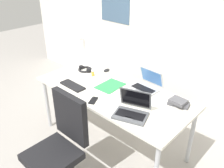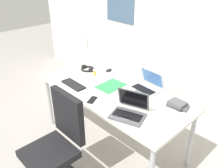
{
  "view_description": "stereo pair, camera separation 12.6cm",
  "coord_description": "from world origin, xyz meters",
  "px_view_note": "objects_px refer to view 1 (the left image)",
  "views": [
    {
      "loc": [
        1.55,
        -1.67,
        2.03
      ],
      "look_at": [
        0.0,
        0.0,
        0.82
      ],
      "focal_mm": 37.86,
      "sensor_mm": 36.0,
      "label": 1
    },
    {
      "loc": [
        1.64,
        -1.58,
        2.03
      ],
      "look_at": [
        0.0,
        0.0,
        0.82
      ],
      "focal_mm": 37.86,
      "sensor_mm": 36.0,
      "label": 2
    }
  ],
  "objects_px": {
    "headphones": "(85,69)",
    "desk_lamp": "(83,50)",
    "laptop_center": "(132,110)",
    "laptop_back_left": "(146,85)",
    "book_stack": "(178,102)",
    "computer_mouse": "(107,70)",
    "office_chair": "(59,153)",
    "pill_bottle": "(93,73)",
    "external_keyboard": "(73,86)",
    "cell_phone": "(93,100)",
    "paper_folder_mid_desk": "(110,86)"
  },
  "relations": [
    {
      "from": "book_stack",
      "to": "cell_phone",
      "type": "bearing_deg",
      "value": -142.69
    },
    {
      "from": "laptop_back_left",
      "to": "book_stack",
      "type": "bearing_deg",
      "value": -6.97
    },
    {
      "from": "office_chair",
      "to": "computer_mouse",
      "type": "bearing_deg",
      "value": 111.61
    },
    {
      "from": "computer_mouse",
      "to": "pill_bottle",
      "type": "relative_size",
      "value": 1.22
    },
    {
      "from": "cell_phone",
      "to": "office_chair",
      "type": "distance_m",
      "value": 0.61
    },
    {
      "from": "desk_lamp",
      "to": "laptop_center",
      "type": "relative_size",
      "value": 1.06
    },
    {
      "from": "headphones",
      "to": "pill_bottle",
      "type": "relative_size",
      "value": 2.71
    },
    {
      "from": "external_keyboard",
      "to": "pill_bottle",
      "type": "relative_size",
      "value": 4.18
    },
    {
      "from": "book_stack",
      "to": "office_chair",
      "type": "height_order",
      "value": "office_chair"
    },
    {
      "from": "headphones",
      "to": "office_chair",
      "type": "distance_m",
      "value": 1.2
    },
    {
      "from": "computer_mouse",
      "to": "headphones",
      "type": "bearing_deg",
      "value": -141.38
    },
    {
      "from": "cell_phone",
      "to": "book_stack",
      "type": "height_order",
      "value": "book_stack"
    },
    {
      "from": "cell_phone",
      "to": "pill_bottle",
      "type": "bearing_deg",
      "value": 111.24
    },
    {
      "from": "desk_lamp",
      "to": "laptop_back_left",
      "type": "relative_size",
      "value": 1.25
    },
    {
      "from": "cell_phone",
      "to": "pill_bottle",
      "type": "height_order",
      "value": "pill_bottle"
    },
    {
      "from": "cell_phone",
      "to": "headphones",
      "type": "xyz_separation_m",
      "value": [
        -0.63,
        0.44,
        0.01
      ]
    },
    {
      "from": "external_keyboard",
      "to": "cell_phone",
      "type": "bearing_deg",
      "value": -6.69
    },
    {
      "from": "laptop_back_left",
      "to": "cell_phone",
      "type": "bearing_deg",
      "value": -113.17
    },
    {
      "from": "laptop_center",
      "to": "computer_mouse",
      "type": "relative_size",
      "value": 3.95
    },
    {
      "from": "computer_mouse",
      "to": "office_chair",
      "type": "xyz_separation_m",
      "value": [
        0.44,
        -1.11,
        -0.36
      ]
    },
    {
      "from": "headphones",
      "to": "desk_lamp",
      "type": "bearing_deg",
      "value": 144.72
    },
    {
      "from": "book_stack",
      "to": "pill_bottle",
      "type": "bearing_deg",
      "value": -173.98
    },
    {
      "from": "desk_lamp",
      "to": "paper_folder_mid_desk",
      "type": "bearing_deg",
      "value": -16.76
    },
    {
      "from": "laptop_center",
      "to": "pill_bottle",
      "type": "distance_m",
      "value": 0.93
    },
    {
      "from": "desk_lamp",
      "to": "headphones",
      "type": "distance_m",
      "value": 0.28
    },
    {
      "from": "headphones",
      "to": "paper_folder_mid_desk",
      "type": "distance_m",
      "value": 0.55
    },
    {
      "from": "cell_phone",
      "to": "paper_folder_mid_desk",
      "type": "relative_size",
      "value": 0.44
    },
    {
      "from": "laptop_center",
      "to": "desk_lamp",
      "type": "bearing_deg",
      "value": 158.87
    },
    {
      "from": "laptop_back_left",
      "to": "laptop_center",
      "type": "xyz_separation_m",
      "value": [
        0.19,
        -0.49,
        0.0
      ]
    },
    {
      "from": "laptop_back_left",
      "to": "paper_folder_mid_desk",
      "type": "xyz_separation_m",
      "value": [
        -0.33,
        -0.22,
        -0.04
      ]
    },
    {
      "from": "headphones",
      "to": "pill_bottle",
      "type": "height_order",
      "value": "pill_bottle"
    },
    {
      "from": "laptop_center",
      "to": "office_chair",
      "type": "relative_size",
      "value": 0.39
    },
    {
      "from": "external_keyboard",
      "to": "cell_phone",
      "type": "xyz_separation_m",
      "value": [
        0.4,
        -0.05,
        -0.01
      ]
    },
    {
      "from": "headphones",
      "to": "office_chair",
      "type": "xyz_separation_m",
      "value": [
        0.67,
        -0.94,
        -0.36
      ]
    },
    {
      "from": "external_keyboard",
      "to": "pill_bottle",
      "type": "bearing_deg",
      "value": 96.02
    },
    {
      "from": "book_stack",
      "to": "office_chair",
      "type": "xyz_separation_m",
      "value": [
        -0.64,
        -1.02,
        -0.38
      ]
    },
    {
      "from": "laptop_center",
      "to": "book_stack",
      "type": "bearing_deg",
      "value": 60.65
    },
    {
      "from": "laptop_back_left",
      "to": "book_stack",
      "type": "height_order",
      "value": "laptop_back_left"
    },
    {
      "from": "headphones",
      "to": "laptop_center",
      "type": "bearing_deg",
      "value": -18.4
    },
    {
      "from": "headphones",
      "to": "office_chair",
      "type": "relative_size",
      "value": 0.22
    },
    {
      "from": "laptop_back_left",
      "to": "laptop_center",
      "type": "distance_m",
      "value": 0.52
    },
    {
      "from": "external_keyboard",
      "to": "cell_phone",
      "type": "distance_m",
      "value": 0.41
    },
    {
      "from": "desk_lamp",
      "to": "computer_mouse",
      "type": "relative_size",
      "value": 4.17
    },
    {
      "from": "desk_lamp",
      "to": "laptop_back_left",
      "type": "height_order",
      "value": "desk_lamp"
    },
    {
      "from": "laptop_center",
      "to": "computer_mouse",
      "type": "xyz_separation_m",
      "value": [
        -0.84,
        0.52,
        -0.03
      ]
    },
    {
      "from": "cell_phone",
      "to": "paper_folder_mid_desk",
      "type": "height_order",
      "value": "cell_phone"
    },
    {
      "from": "book_stack",
      "to": "computer_mouse",
      "type": "bearing_deg",
      "value": 175.21
    },
    {
      "from": "cell_phone",
      "to": "pill_bottle",
      "type": "relative_size",
      "value": 1.72
    },
    {
      "from": "book_stack",
      "to": "paper_folder_mid_desk",
      "type": "relative_size",
      "value": 0.73
    },
    {
      "from": "laptop_back_left",
      "to": "pill_bottle",
      "type": "xyz_separation_m",
      "value": [
        -0.68,
        -0.17,
        -0.0
      ]
    }
  ]
}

